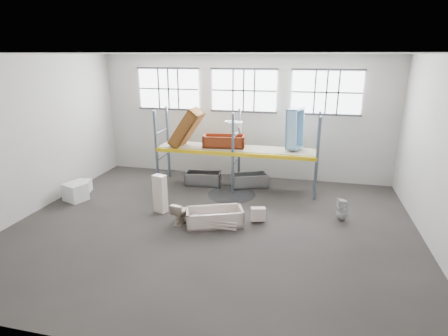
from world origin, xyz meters
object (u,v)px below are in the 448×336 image
(toilet_beige, at_px, (180,212))
(toilet_white, at_px, (342,210))
(blue_tub_upright, at_px, (295,129))
(cistern_tall, at_px, (160,194))
(bucket, at_px, (195,221))
(rust_tub_flat, at_px, (224,141))
(bathtub_beige, at_px, (214,217))
(carton_near, at_px, (75,192))
(steel_tub_left, at_px, (203,178))
(steel_tub_right, at_px, (249,180))

(toilet_beige, relative_size, toilet_white, 0.94)
(toilet_white, xyz_separation_m, blue_tub_upright, (-1.68, 2.28, 2.04))
(cistern_tall, height_order, bucket, cistern_tall)
(toilet_beige, distance_m, blue_tub_upright, 5.23)
(rust_tub_flat, distance_m, bucket, 4.02)
(toilet_white, bearing_deg, bathtub_beige, -88.15)
(carton_near, bearing_deg, rust_tub_flat, 28.82)
(toilet_beige, xyz_separation_m, blue_tub_upright, (3.19, 3.59, 2.06))
(toilet_white, bearing_deg, blue_tub_upright, -159.46)
(bathtub_beige, distance_m, carton_near, 5.37)
(rust_tub_flat, relative_size, blue_tub_upright, 1.06)
(steel_tub_left, relative_size, carton_near, 1.92)
(cistern_tall, bearing_deg, blue_tub_upright, 54.01)
(steel_tub_right, bearing_deg, toilet_beige, -112.90)
(bathtub_beige, height_order, bucket, bathtub_beige)
(toilet_beige, relative_size, rust_tub_flat, 0.43)
(steel_tub_right, relative_size, bucket, 4.14)
(toilet_beige, height_order, blue_tub_upright, blue_tub_upright)
(toilet_white, relative_size, bucket, 2.12)
(toilet_beige, height_order, rust_tub_flat, rust_tub_flat)
(bathtub_beige, height_order, toilet_beige, toilet_beige)
(toilet_beige, relative_size, steel_tub_left, 0.48)
(bathtub_beige, bearing_deg, carton_near, 150.00)
(bucket, relative_size, carton_near, 0.47)
(toilet_white, distance_m, carton_near, 9.13)
(rust_tub_flat, xyz_separation_m, blue_tub_upright, (2.63, 0.10, 0.58))
(toilet_beige, xyz_separation_m, cistern_tall, (-0.90, 0.62, 0.30))
(cistern_tall, bearing_deg, steel_tub_right, 69.27)
(blue_tub_upright, bearing_deg, toilet_beige, -131.63)
(bathtub_beige, height_order, cistern_tall, cistern_tall)
(bathtub_beige, relative_size, steel_tub_right, 1.23)
(cistern_tall, height_order, toilet_white, cistern_tall)
(steel_tub_left, bearing_deg, carton_near, -146.65)
(steel_tub_right, bearing_deg, steel_tub_left, -173.17)
(toilet_beige, xyz_separation_m, rust_tub_flat, (0.57, 3.49, 1.48))
(steel_tub_right, relative_size, rust_tub_flat, 0.89)
(rust_tub_flat, distance_m, carton_near, 5.69)
(bathtub_beige, relative_size, toilet_beige, 2.55)
(bathtub_beige, distance_m, toilet_beige, 1.08)
(cistern_tall, bearing_deg, steel_tub_left, 95.63)
(bathtub_beige, distance_m, steel_tub_left, 3.62)
(bathtub_beige, xyz_separation_m, steel_tub_right, (0.48, 3.58, 0.00))
(steel_tub_left, distance_m, carton_near, 4.75)
(steel_tub_left, xyz_separation_m, carton_near, (-3.97, -2.61, 0.06))
(bathtub_beige, xyz_separation_m, bucket, (-0.54, -0.26, -0.08))
(bathtub_beige, height_order, blue_tub_upright, blue_tub_upright)
(steel_tub_right, bearing_deg, toilet_white, -35.39)
(bathtub_beige, relative_size, steel_tub_left, 1.23)
(rust_tub_flat, bearing_deg, blue_tub_upright, 2.17)
(rust_tub_flat, bearing_deg, steel_tub_right, 10.60)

